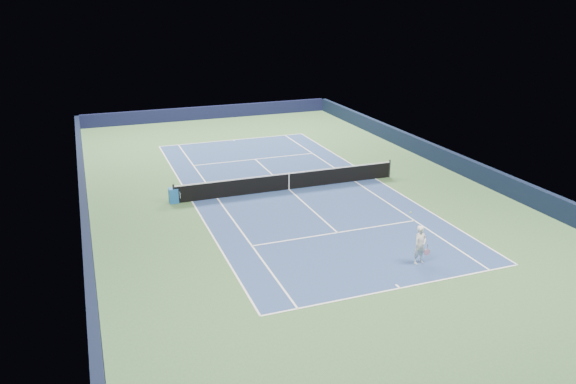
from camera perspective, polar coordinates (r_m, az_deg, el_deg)
name	(u,v)px	position (r m, az deg, el deg)	size (l,w,h in m)	color
ground	(289,189)	(31.46, 0.09, 0.26)	(40.00, 40.00, 0.00)	#365930
wall_far	(209,113)	(49.74, -8.01, 8.00)	(22.00, 0.35, 1.10)	black
wall_right	(452,161)	(36.34, 16.32, 3.05)	(0.35, 40.00, 1.10)	black
wall_left	(84,204)	(29.51, -20.01, -1.18)	(0.35, 40.00, 1.10)	black
court_surface	(289,189)	(31.46, 0.09, 0.27)	(10.97, 23.77, 0.01)	navy
baseline_far	(233,140)	(42.33, -5.57, 5.29)	(10.97, 0.08, 0.00)	white
baseline_near	(400,288)	(21.69, 11.31, -9.56)	(10.97, 0.08, 0.00)	white
sideline_doubles_right	(375,179)	(33.67, 8.87, 1.35)	(0.08, 23.77, 0.00)	white
sideline_doubles_left	(192,201)	(30.10, -9.74, -0.94)	(0.08, 23.77, 0.00)	white
sideline_singles_right	(355,181)	(33.05, 6.79, 1.10)	(0.08, 23.77, 0.00)	white
sideline_singles_left	(217,198)	(30.35, -7.20, -0.63)	(0.08, 23.77, 0.00)	white
service_line_far	(255,159)	(37.24, -3.36, 3.35)	(8.23, 0.08, 0.00)	white
service_line_near	(338,233)	(25.98, 5.05, -4.13)	(8.23, 0.08, 0.00)	white
center_service_line	(289,189)	(31.46, 0.09, 0.28)	(0.08, 12.80, 0.00)	white
center_mark_far	(234,140)	(42.19, -5.52, 5.25)	(0.08, 0.30, 0.00)	white
center_mark_near	(398,286)	(21.80, 11.10, -9.38)	(0.08, 0.30, 0.00)	white
tennis_net	(289,181)	(31.30, 0.09, 1.13)	(12.90, 0.10, 1.07)	black
sponsor_cube	(174,196)	(29.97, -11.54, -0.35)	(0.58, 0.46, 0.79)	#1C5BA8
tennis_player	(420,245)	(23.38, 13.29, -5.25)	(0.79, 1.28, 1.87)	white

